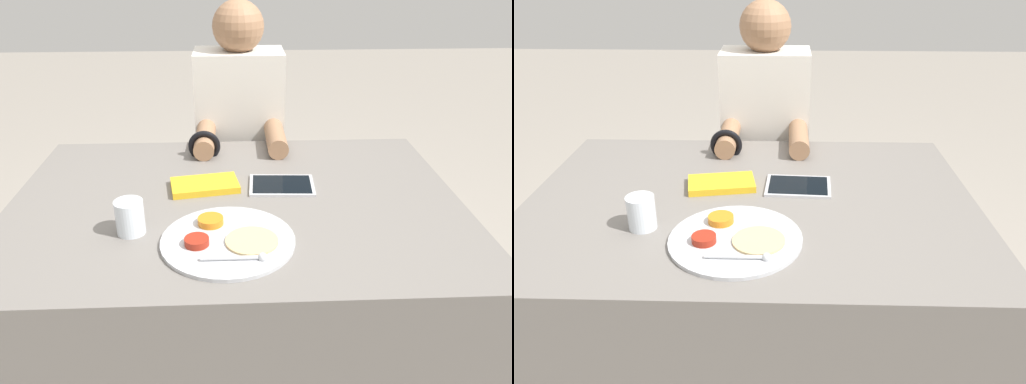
# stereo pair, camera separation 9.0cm
# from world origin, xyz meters

# --- Properties ---
(ground_plane) EXTENTS (12.00, 12.00, 0.00)m
(ground_plane) POSITION_xyz_m (0.00, 0.00, 0.00)
(ground_plane) COLOR gray
(dining_table) EXTENTS (1.28, 0.92, 0.73)m
(dining_table) POSITION_xyz_m (0.00, 0.00, 0.37)
(dining_table) COLOR slate
(dining_table) RESTS_ON ground_plane
(thali_tray) EXTENTS (0.33, 0.33, 0.03)m
(thali_tray) POSITION_xyz_m (-0.02, -0.23, 0.74)
(thali_tray) COLOR #B7BABF
(thali_tray) RESTS_ON dining_table
(red_notebook) EXTENTS (0.21, 0.15, 0.02)m
(red_notebook) POSITION_xyz_m (-0.09, 0.08, 0.74)
(red_notebook) COLOR silver
(red_notebook) RESTS_ON dining_table
(tablet_device) EXTENTS (0.20, 0.15, 0.01)m
(tablet_device) POSITION_xyz_m (0.14, 0.08, 0.74)
(tablet_device) COLOR #B7B7BC
(tablet_device) RESTS_ON dining_table
(person_diner) EXTENTS (0.35, 0.44, 1.21)m
(person_diner) POSITION_xyz_m (0.02, 0.60, 0.58)
(person_diner) COLOR black
(person_diner) RESTS_ON ground_plane
(drinking_glass) EXTENTS (0.07, 0.07, 0.09)m
(drinking_glass) POSITION_xyz_m (-0.27, -0.17, 0.78)
(drinking_glass) COLOR silver
(drinking_glass) RESTS_ON dining_table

